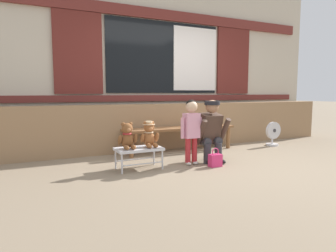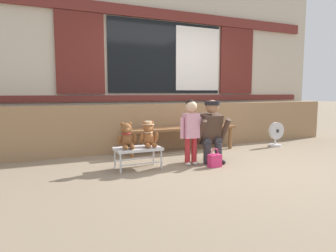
{
  "view_description": "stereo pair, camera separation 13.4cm",
  "coord_description": "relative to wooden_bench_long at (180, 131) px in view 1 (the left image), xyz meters",
  "views": [
    {
      "loc": [
        -2.59,
        -3.69,
        1.06
      ],
      "look_at": [
        -0.61,
        0.43,
        0.55
      ],
      "focal_mm": 32.11,
      "sensor_mm": 36.0,
      "label": 1
    },
    {
      "loc": [
        -2.47,
        -3.74,
        1.06
      ],
      "look_at": [
        -0.61,
        0.43,
        0.55
      ],
      "focal_mm": 32.11,
      "sensor_mm": 36.0,
      "label": 2
    }
  ],
  "objects": [
    {
      "name": "ground_plane",
      "position": [
        0.06,
        -1.06,
        -0.37
      ],
      "size": [
        60.0,
        60.0,
        0.0
      ],
      "primitive_type": "plane",
      "color": "#84725B"
    },
    {
      "name": "brick_low_wall",
      "position": [
        0.06,
        0.37,
        0.05
      ],
      "size": [
        7.33,
        0.25,
        0.85
      ],
      "primitive_type": "cube",
      "color": "#997551",
      "rests_on": "ground"
    },
    {
      "name": "shop_facade",
      "position": [
        0.07,
        0.88,
        1.34
      ],
      "size": [
        7.48,
        0.26,
        3.4
      ],
      "color": "beige",
      "rests_on": "ground"
    },
    {
      "name": "wooden_bench_long",
      "position": [
        0.0,
        0.0,
        0.0
      ],
      "size": [
        2.1,
        0.4,
        0.44
      ],
      "color": "brown",
      "rests_on": "ground"
    },
    {
      "name": "small_display_bench",
      "position": [
        -1.11,
        -0.88,
        -0.11
      ],
      "size": [
        0.64,
        0.36,
        0.3
      ],
      "color": "silver",
      "rests_on": "ground"
    },
    {
      "name": "teddy_bear_plain",
      "position": [
        -1.27,
        -0.88,
        0.09
      ],
      "size": [
        0.28,
        0.26,
        0.36
      ],
      "color": "brown",
      "rests_on": "small_display_bench"
    },
    {
      "name": "teddy_bear_with_hat",
      "position": [
        -0.95,
        -0.88,
        0.1
      ],
      "size": [
        0.28,
        0.27,
        0.36
      ],
      "color": "#93562D",
      "rests_on": "small_display_bench"
    },
    {
      "name": "child_standing",
      "position": [
        -0.33,
        -0.97,
        0.22
      ],
      "size": [
        0.35,
        0.18,
        0.96
      ],
      "color": "#B7282D",
      "rests_on": "ground"
    },
    {
      "name": "adult_crouching",
      "position": [
        0.04,
        -0.93,
        0.11
      ],
      "size": [
        0.5,
        0.49,
        0.95
      ],
      "color": "#333338",
      "rests_on": "ground"
    },
    {
      "name": "handbag_on_ground",
      "position": [
        -0.08,
        -1.23,
        -0.28
      ],
      "size": [
        0.18,
        0.11,
        0.27
      ],
      "color": "#E53370",
      "rests_on": "ground"
    },
    {
      "name": "floor_fan",
      "position": [
        1.94,
        -0.31,
        -0.13
      ],
      "size": [
        0.34,
        0.24,
        0.48
      ],
      "color": "silver",
      "rests_on": "ground"
    }
  ]
}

